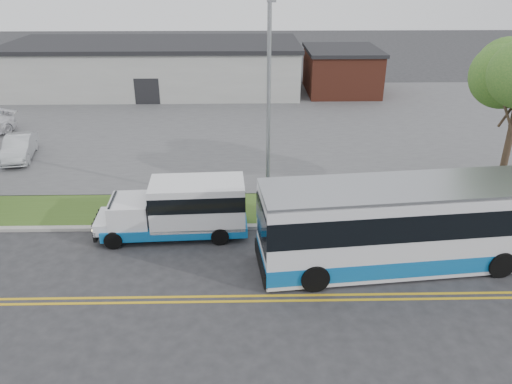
{
  "coord_description": "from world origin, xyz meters",
  "views": [
    {
      "loc": [
        2.0,
        -18.31,
        10.8
      ],
      "look_at": [
        2.43,
        1.46,
        1.6
      ],
      "focal_mm": 35.0,
      "sensor_mm": 36.0,
      "label": 1
    }
  ],
  "objects_px": {
    "transit_bus": "(418,224)",
    "streetlight_near": "(269,103)",
    "pedestrian": "(186,190)",
    "parked_car_a": "(19,147)",
    "shuttle_bus": "(183,207)"
  },
  "relations": [
    {
      "from": "transit_bus",
      "to": "streetlight_near",
      "type": "bearing_deg",
      "value": 134.61
    },
    {
      "from": "pedestrian",
      "to": "parked_car_a",
      "type": "bearing_deg",
      "value": -39.43
    },
    {
      "from": "parked_car_a",
      "to": "streetlight_near",
      "type": "bearing_deg",
      "value": -37.13
    },
    {
      "from": "streetlight_near",
      "to": "transit_bus",
      "type": "height_order",
      "value": "streetlight_near"
    },
    {
      "from": "shuttle_bus",
      "to": "streetlight_near",
      "type": "bearing_deg",
      "value": 26.61
    },
    {
      "from": "transit_bus",
      "to": "pedestrian",
      "type": "bearing_deg",
      "value": 146.5
    },
    {
      "from": "transit_bus",
      "to": "pedestrian",
      "type": "distance_m",
      "value": 10.57
    },
    {
      "from": "streetlight_near",
      "to": "transit_bus",
      "type": "xyz_separation_m",
      "value": [
        5.51,
        -4.53,
        -3.53
      ]
    },
    {
      "from": "shuttle_bus",
      "to": "pedestrian",
      "type": "distance_m",
      "value": 2.47
    },
    {
      "from": "pedestrian",
      "to": "streetlight_near",
      "type": "bearing_deg",
      "value": 167.77
    },
    {
      "from": "transit_bus",
      "to": "pedestrian",
      "type": "relative_size",
      "value": 7.08
    },
    {
      "from": "shuttle_bus",
      "to": "parked_car_a",
      "type": "relative_size",
      "value": 1.57
    },
    {
      "from": "shuttle_bus",
      "to": "parked_car_a",
      "type": "bearing_deg",
      "value": 136.56
    },
    {
      "from": "streetlight_near",
      "to": "pedestrian",
      "type": "bearing_deg",
      "value": 174.84
    },
    {
      "from": "streetlight_near",
      "to": "parked_car_a",
      "type": "xyz_separation_m",
      "value": [
        -14.4,
        7.04,
        -4.45
      ]
    }
  ]
}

